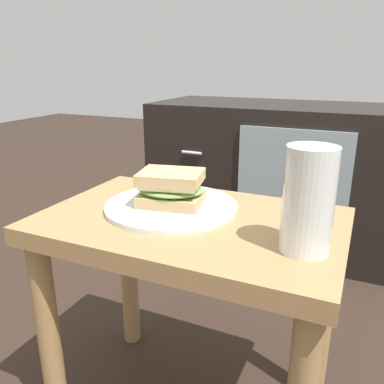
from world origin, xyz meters
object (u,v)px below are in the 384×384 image
object	(u,v)px
plate	(171,206)
beer_glass	(308,203)
sandwich_front	(171,188)
tv_cabinet	(272,175)

from	to	relation	value
plate	beer_glass	distance (m)	0.29
sandwich_front	beer_glass	size ratio (longest dim) A/B	0.88
tv_cabinet	beer_glass	xyz separation A→B (m)	(0.27, -1.00, 0.25)
beer_glass	sandwich_front	bearing A→B (deg)	163.80
tv_cabinet	plate	xyz separation A→B (m)	(0.00, -0.92, 0.17)
tv_cabinet	beer_glass	size ratio (longest dim) A/B	5.87
plate	sandwich_front	bearing A→B (deg)	90.00
plate	sandwich_front	size ratio (longest dim) A/B	1.81
sandwich_front	beer_glass	distance (m)	0.28
beer_glass	tv_cabinet	bearing A→B (deg)	105.33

